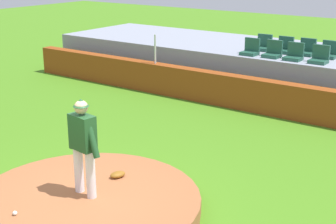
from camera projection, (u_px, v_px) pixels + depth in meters
The scene contains 16 objects.
ground_plane at pixel (86, 211), 8.48m from camera, with size 60.00×60.00×0.00m, color #467F1B.
pitchers_mound at pixel (86, 204), 8.44m from camera, with size 3.96×3.96×0.27m, color #9D5C36.
pitcher at pixel (83, 140), 8.20m from camera, with size 0.80×0.31×1.72m.
baseball at pixel (15, 213), 7.80m from camera, with size 0.07×0.07×0.07m, color white.
fielding_glove at pixel (118, 175), 9.13m from camera, with size 0.30×0.20×0.11m, color brown.
brick_barrier at pixel (262, 96), 13.69m from camera, with size 17.67×0.40×0.94m, color #8C3D14.
fence_post_left at pixel (155, 49), 15.48m from camera, with size 0.06×0.06×0.92m, color silver.
bleacher_platform at pixel (300, 71), 15.79m from camera, with size 17.62×4.02×1.32m, color #8A90A0.
stadium_chair_0 at pixel (251, 50), 14.96m from camera, with size 0.48×0.44×0.50m.
stadium_chair_1 at pixel (273, 52), 14.60m from camera, with size 0.48×0.44×0.50m.
stadium_chair_2 at pixel (294, 55), 14.21m from camera, with size 0.48×0.44×0.50m.
stadium_chair_3 at pixel (319, 57), 13.80m from camera, with size 0.48×0.44×0.50m.
stadium_chair_4 at pixel (263, 45), 15.68m from camera, with size 0.48×0.44×0.50m.
stadium_chair_5 at pixel (285, 48), 15.25m from camera, with size 0.48×0.44×0.50m.
stadium_chair_6 at pixel (307, 50), 14.90m from camera, with size 0.48×0.44×0.50m.
stadium_chair_7 at pixel (329, 53), 14.50m from camera, with size 0.48×0.44×0.50m.
Camera 1 is at (5.56, -5.32, 4.19)m, focal length 52.60 mm.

